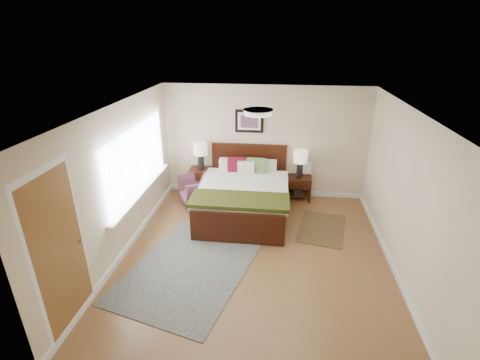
% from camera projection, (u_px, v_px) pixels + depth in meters
% --- Properties ---
extents(floor, '(5.00, 5.00, 0.00)m').
position_uv_depth(floor, '(255.00, 255.00, 5.95)').
color(floor, brown).
rests_on(floor, ground).
extents(back_wall, '(4.50, 0.04, 2.50)m').
position_uv_depth(back_wall, '(265.00, 142.00, 7.73)').
color(back_wall, beige).
rests_on(back_wall, ground).
extents(front_wall, '(4.50, 0.04, 2.50)m').
position_uv_depth(front_wall, '(236.00, 302.00, 3.18)').
color(front_wall, beige).
rests_on(front_wall, ground).
extents(left_wall, '(0.04, 5.00, 2.50)m').
position_uv_depth(left_wall, '(120.00, 182.00, 5.70)').
color(left_wall, beige).
rests_on(left_wall, ground).
extents(right_wall, '(0.04, 5.00, 2.50)m').
position_uv_depth(right_wall, '(406.00, 196.00, 5.21)').
color(right_wall, beige).
rests_on(right_wall, ground).
extents(ceiling, '(4.50, 5.00, 0.02)m').
position_uv_depth(ceiling, '(258.00, 109.00, 4.96)').
color(ceiling, white).
rests_on(ceiling, back_wall).
extents(window, '(0.11, 2.72, 1.32)m').
position_uv_depth(window, '(138.00, 160.00, 6.28)').
color(window, silver).
rests_on(window, left_wall).
extents(door, '(0.06, 1.00, 2.18)m').
position_uv_depth(door, '(60.00, 254.00, 4.17)').
color(door, silver).
rests_on(door, ground).
extents(ceil_fixture, '(0.44, 0.44, 0.08)m').
position_uv_depth(ceil_fixture, '(258.00, 112.00, 4.97)').
color(ceil_fixture, white).
rests_on(ceil_fixture, ceiling).
extents(bed, '(1.81, 2.20, 1.19)m').
position_uv_depth(bed, '(244.00, 190.00, 7.06)').
color(bed, '#361208').
rests_on(bed, ground).
extents(wall_art, '(0.62, 0.05, 0.50)m').
position_uv_depth(wall_art, '(249.00, 121.00, 7.56)').
color(wall_art, black).
rests_on(wall_art, back_wall).
extents(nightstand_left, '(0.53, 0.48, 0.63)m').
position_uv_depth(nightstand_left, '(201.00, 174.00, 7.95)').
color(nightstand_left, '#361208').
rests_on(nightstand_left, ground).
extents(nightstand_right, '(0.55, 0.41, 0.54)m').
position_uv_depth(nightstand_right, '(299.00, 186.00, 7.79)').
color(nightstand_right, '#361208').
rests_on(nightstand_right, ground).
extents(lamp_left, '(0.31, 0.31, 0.61)m').
position_uv_depth(lamp_left, '(200.00, 151.00, 7.76)').
color(lamp_left, black).
rests_on(lamp_left, nightstand_left).
extents(lamp_right, '(0.31, 0.31, 0.61)m').
position_uv_depth(lamp_right, '(300.00, 159.00, 7.55)').
color(lamp_right, black).
rests_on(lamp_right, nightstand_right).
extents(armchair, '(0.97, 0.96, 0.65)m').
position_uv_depth(armchair, '(198.00, 190.00, 7.58)').
color(armchair, brown).
rests_on(armchair, ground).
extents(rug_persian, '(2.31, 2.82, 0.01)m').
position_uv_depth(rug_persian, '(190.00, 268.00, 5.60)').
color(rug_persian, '#0E2346').
rests_on(rug_persian, ground).
extents(rug_navy, '(1.07, 1.40, 0.01)m').
position_uv_depth(rug_navy, '(322.00, 228.00, 6.75)').
color(rug_navy, black).
rests_on(rug_navy, ground).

